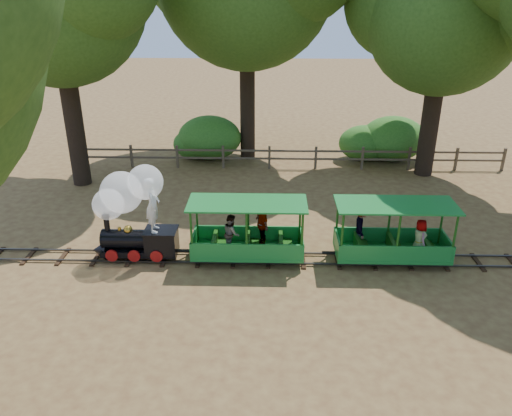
{
  "coord_description": "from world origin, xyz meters",
  "views": [
    {
      "loc": [
        -1.01,
        -12.57,
        7.21
      ],
      "look_at": [
        -1.37,
        0.5,
        1.43
      ],
      "focal_mm": 35.0,
      "sensor_mm": 36.0,
      "label": 1
    }
  ],
  "objects_px": {
    "carriage_rear": "(387,237)",
    "fence": "(293,156)",
    "locomotive": "(130,207)",
    "carriage_front": "(248,235)"
  },
  "relations": [
    {
      "from": "locomotive",
      "to": "carriage_rear",
      "type": "relative_size",
      "value": 0.87
    },
    {
      "from": "carriage_rear",
      "to": "fence",
      "type": "xyz_separation_m",
      "value": [
        -2.34,
        7.94,
        -0.2
      ]
    },
    {
      "from": "carriage_rear",
      "to": "fence",
      "type": "relative_size",
      "value": 0.18
    },
    {
      "from": "locomotive",
      "to": "carriage_front",
      "type": "relative_size",
      "value": 0.87
    },
    {
      "from": "locomotive",
      "to": "carriage_rear",
      "type": "xyz_separation_m",
      "value": [
        7.21,
        -0.0,
        -0.84
      ]
    },
    {
      "from": "locomotive",
      "to": "fence",
      "type": "relative_size",
      "value": 0.16
    },
    {
      "from": "carriage_front",
      "to": "fence",
      "type": "bearing_deg",
      "value": 78.71
    },
    {
      "from": "carriage_front",
      "to": "carriage_rear",
      "type": "distance_m",
      "value": 3.93
    },
    {
      "from": "carriage_front",
      "to": "carriage_rear",
      "type": "relative_size",
      "value": 1.0
    },
    {
      "from": "fence",
      "to": "carriage_rear",
      "type": "bearing_deg",
      "value": -73.59
    }
  ]
}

